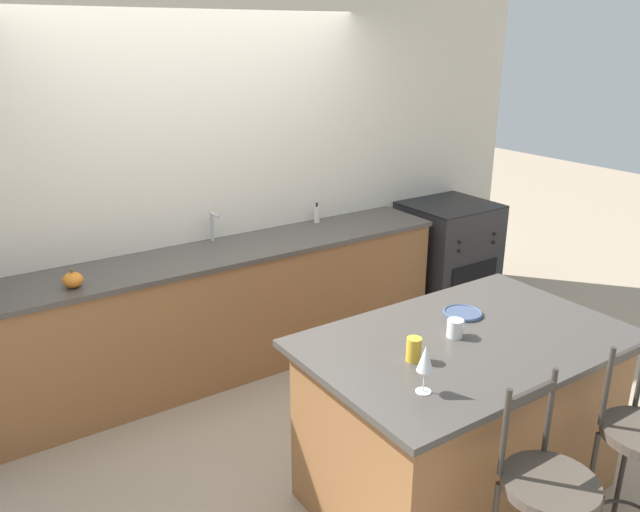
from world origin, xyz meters
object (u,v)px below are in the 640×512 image
coffee_mug (455,328)px  tumbler_cup (414,349)px  soap_bottle (317,214)px  bar_stool_far (640,454)px  pumpkin_decoration (73,280)px  bar_stool_near (545,507)px  dinner_plate (463,313)px  wine_glass (425,359)px  oven_range (446,255)px

coffee_mug → tumbler_cup: bearing=-168.6°
tumbler_cup → soap_bottle: 2.27m
bar_stool_far → pumpkin_decoration: bar_stool_far is taller
bar_stool_near → bar_stool_far: 0.63m
tumbler_cup → bar_stool_near: bearing=-84.9°
dinner_plate → bar_stool_far: bearing=-82.3°
bar_stool_far → wine_glass: (-0.83, 0.52, 0.49)m
bar_stool_near → wine_glass: bearing=112.8°
bar_stool_near → bar_stool_far: size_ratio=1.00×
soap_bottle → dinner_plate: bearing=-98.9°
dinner_plate → tumbler_cup: bearing=-157.5°
oven_range → bar_stool_near: bar_stool_near is taller
wine_glass → coffee_mug: wine_glass is taller
oven_range → tumbler_cup: bearing=-138.2°
oven_range → bar_stool_far: (-1.38, -2.60, 0.11)m
wine_glass → pumpkin_decoration: size_ratio=1.84×
wine_glass → tumbler_cup: bearing=57.4°
dinner_plate → tumbler_cup: tumbler_cup is taller
oven_range → pumpkin_decoration: size_ratio=8.07×
bar_stool_far → tumbler_cup: (-0.69, 0.75, 0.39)m
dinner_plate → coffee_mug: coffee_mug is taller
coffee_mug → wine_glass: bearing=-148.6°
oven_range → wine_glass: wine_glass is taller
bar_stool_far → pumpkin_decoration: bearing=125.3°
coffee_mug → bar_stool_near: bearing=-108.9°
dinner_plate → pumpkin_decoration: bearing=137.0°
bar_stool_near → tumbler_cup: (-0.07, 0.73, 0.39)m
oven_range → wine_glass: (-2.22, -2.08, 0.60)m
bar_stool_near → soap_bottle: (0.78, 2.83, 0.41)m
oven_range → pumpkin_decoration: 3.21m
coffee_mug → soap_bottle: (0.51, 2.03, 0.03)m
bar_stool_far → tumbler_cup: bar_stool_far is taller
bar_stool_near → tumbler_cup: 0.83m
bar_stool_far → pumpkin_decoration: (-1.78, 2.52, 0.39)m
oven_range → coffee_mug: 2.54m
bar_stool_far → coffee_mug: (-0.35, 0.82, 0.38)m
bar_stool_near → oven_range: bearing=52.1°
soap_bottle → tumbler_cup: bearing=-112.0°
bar_stool_far → coffee_mug: 0.97m
coffee_mug → soap_bottle: 2.10m
bar_stool_near → pumpkin_decoration: bearing=114.9°
oven_range → bar_stool_near: bearing=-127.9°
bar_stool_near → tumbler_cup: bar_stool_near is taller
bar_stool_near → wine_glass: wine_glass is taller
oven_range → dinner_plate: oven_range is taller
bar_stool_far → tumbler_cup: size_ratio=9.56×
oven_range → soap_bottle: 1.35m
oven_range → dinner_plate: size_ratio=4.49×
oven_range → soap_bottle: (-1.22, 0.25, 0.52)m
dinner_plate → coffee_mug: size_ratio=1.90×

